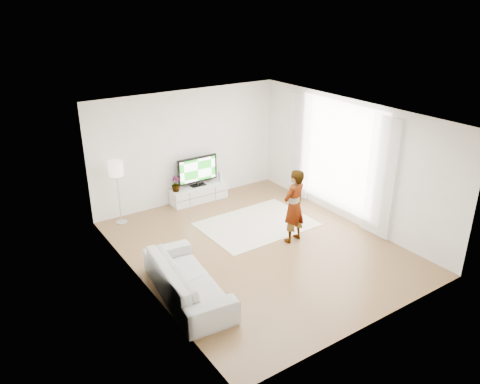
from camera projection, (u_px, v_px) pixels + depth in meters
floor at (258, 247)px, 9.74m from camera, size 6.00×6.00×0.00m
ceiling at (260, 115)px, 8.65m from camera, size 6.00×6.00×0.00m
wall_left at (140, 216)px, 7.91m from camera, size 0.02×6.00×2.80m
wall_right at (349, 162)px, 10.47m from camera, size 0.02×6.00×2.80m
wall_back at (187, 147)px, 11.49m from camera, size 5.00×0.02×2.80m
wall_front at (379, 248)px, 6.90m from camera, size 5.00×0.02×2.80m
window at (339, 156)px, 10.67m from camera, size 0.01×2.60×2.50m
curtain_near at (381, 178)px, 9.68m from camera, size 0.04×0.70×2.60m
curtain_far at (299, 147)px, 11.67m from camera, size 0.04×0.70×2.60m
media_console at (199, 193)px, 11.84m from camera, size 1.47×0.42×0.41m
television at (197, 170)px, 11.63m from camera, size 1.08×0.21×0.75m
game_console at (220, 176)px, 12.05m from camera, size 0.07×0.17×0.23m
potted_plant at (176, 184)px, 11.37m from camera, size 0.22×0.22×0.38m
rug at (257, 224)px, 10.70m from camera, size 2.49×1.81×0.01m
player at (294, 206)px, 9.68m from camera, size 0.65×0.49×1.60m
sofa at (187, 279)px, 8.05m from camera, size 1.13×2.36×0.67m
floor_lamp at (116, 171)px, 10.30m from camera, size 0.33×0.33×1.49m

